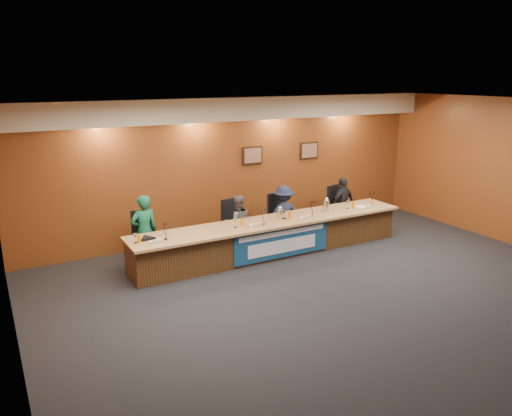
{
  "coord_description": "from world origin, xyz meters",
  "views": [
    {
      "loc": [
        -5.14,
        -6.12,
        3.68
      ],
      "look_at": [
        -0.36,
        2.44,
        1.04
      ],
      "focal_mm": 35.0,
      "sensor_mm": 36.0,
      "label": 1
    }
  ],
  "objects_px": {
    "panelist_b": "(238,223)",
    "panelist_c": "(284,214)",
    "office_chair_b": "(236,227)",
    "speakerphone": "(147,238)",
    "panelist_d": "(343,204)",
    "office_chair_c": "(281,220)",
    "office_chair_a": "(144,242)",
    "carafe_mid": "(280,214)",
    "dais_body": "(272,238)",
    "carafe_right": "(326,206)",
    "panelist_a": "(144,232)",
    "banner": "(282,242)",
    "office_chair_d": "(340,210)"
  },
  "relations": [
    {
      "from": "speakerphone",
      "to": "office_chair_c",
      "type": "bearing_deg",
      "value": 11.29
    },
    {
      "from": "panelist_d",
      "to": "speakerphone",
      "type": "xyz_separation_m",
      "value": [
        -4.98,
        -0.56,
        0.12
      ]
    },
    {
      "from": "panelist_c",
      "to": "panelist_d",
      "type": "height_order",
      "value": "panelist_d"
    },
    {
      "from": "panelist_a",
      "to": "carafe_mid",
      "type": "height_order",
      "value": "panelist_a"
    },
    {
      "from": "office_chair_c",
      "to": "office_chair_d",
      "type": "xyz_separation_m",
      "value": [
        1.67,
        0.0,
        0.0
      ]
    },
    {
      "from": "office_chair_b",
      "to": "office_chair_d",
      "type": "relative_size",
      "value": 1.0
    },
    {
      "from": "carafe_right",
      "to": "speakerphone",
      "type": "height_order",
      "value": "carafe_right"
    },
    {
      "from": "panelist_b",
      "to": "panelist_a",
      "type": "bearing_deg",
      "value": 12.32
    },
    {
      "from": "dais_body",
      "to": "carafe_right",
      "type": "distance_m",
      "value": 1.46
    },
    {
      "from": "dais_body",
      "to": "office_chair_a",
      "type": "relative_size",
      "value": 12.5
    },
    {
      "from": "banner",
      "to": "panelist_d",
      "type": "xyz_separation_m",
      "value": [
        2.32,
        0.99,
        0.28
      ]
    },
    {
      "from": "dais_body",
      "to": "panelist_a",
      "type": "distance_m",
      "value": 2.63
    },
    {
      "from": "dais_body",
      "to": "speakerphone",
      "type": "height_order",
      "value": "speakerphone"
    },
    {
      "from": "panelist_b",
      "to": "office_chair_a",
      "type": "relative_size",
      "value": 2.53
    },
    {
      "from": "office_chair_d",
      "to": "carafe_right",
      "type": "xyz_separation_m",
      "value": [
        -0.96,
        -0.71,
        0.4
      ]
    },
    {
      "from": "banner",
      "to": "office_chair_a",
      "type": "xyz_separation_m",
      "value": [
        -2.54,
        1.09,
        0.1
      ]
    },
    {
      "from": "carafe_right",
      "to": "office_chair_d",
      "type": "bearing_deg",
      "value": 36.66
    },
    {
      "from": "office_chair_d",
      "to": "speakerphone",
      "type": "height_order",
      "value": "speakerphone"
    },
    {
      "from": "office_chair_d",
      "to": "carafe_mid",
      "type": "bearing_deg",
      "value": -176.46
    },
    {
      "from": "panelist_a",
      "to": "office_chair_d",
      "type": "distance_m",
      "value": 4.87
    },
    {
      "from": "banner",
      "to": "office_chair_a",
      "type": "distance_m",
      "value": 2.76
    },
    {
      "from": "office_chair_b",
      "to": "office_chair_a",
      "type": "bearing_deg",
      "value": 169.36
    },
    {
      "from": "panelist_b",
      "to": "panelist_c",
      "type": "relative_size",
      "value": 0.94
    },
    {
      "from": "panelist_c",
      "to": "office_chair_a",
      "type": "distance_m",
      "value": 3.2
    },
    {
      "from": "office_chair_d",
      "to": "carafe_mid",
      "type": "relative_size",
      "value": 2.21
    },
    {
      "from": "carafe_right",
      "to": "speakerphone",
      "type": "relative_size",
      "value": 0.82
    },
    {
      "from": "banner",
      "to": "office_chair_a",
      "type": "bearing_deg",
      "value": 156.76
    },
    {
      "from": "office_chair_c",
      "to": "speakerphone",
      "type": "bearing_deg",
      "value": 179.2
    },
    {
      "from": "panelist_c",
      "to": "panelist_a",
      "type": "bearing_deg",
      "value": 9.9
    },
    {
      "from": "panelist_d",
      "to": "office_chair_c",
      "type": "height_order",
      "value": "panelist_d"
    },
    {
      "from": "office_chair_b",
      "to": "speakerphone",
      "type": "relative_size",
      "value": 1.5
    },
    {
      "from": "office_chair_b",
      "to": "speakerphone",
      "type": "bearing_deg",
      "value": -173.58
    },
    {
      "from": "banner",
      "to": "carafe_right",
      "type": "relative_size",
      "value": 8.43
    },
    {
      "from": "panelist_d",
      "to": "office_chair_d",
      "type": "height_order",
      "value": "panelist_d"
    },
    {
      "from": "dais_body",
      "to": "speakerphone",
      "type": "distance_m",
      "value": 2.69
    },
    {
      "from": "office_chair_c",
      "to": "panelist_c",
      "type": "bearing_deg",
      "value": -102.09
    },
    {
      "from": "panelist_b",
      "to": "panelist_d",
      "type": "xyz_separation_m",
      "value": [
        2.83,
        0.0,
        0.05
      ]
    },
    {
      "from": "panelist_c",
      "to": "panelist_d",
      "type": "relative_size",
      "value": 0.98
    },
    {
      "from": "panelist_b",
      "to": "carafe_mid",
      "type": "bearing_deg",
      "value": 149.81
    },
    {
      "from": "panelist_b",
      "to": "carafe_mid",
      "type": "distance_m",
      "value": 0.95
    },
    {
      "from": "office_chair_c",
      "to": "office_chair_d",
      "type": "bearing_deg",
      "value": -12.09
    },
    {
      "from": "carafe_mid",
      "to": "dais_body",
      "type": "bearing_deg",
      "value": 165.71
    },
    {
      "from": "office_chair_a",
      "to": "carafe_mid",
      "type": "xyz_separation_m",
      "value": [
        2.71,
        -0.72,
        0.38
      ]
    },
    {
      "from": "panelist_a",
      "to": "panelist_c",
      "type": "xyz_separation_m",
      "value": [
        3.19,
        0.0,
        -0.08
      ]
    },
    {
      "from": "banner",
      "to": "panelist_c",
      "type": "xyz_separation_m",
      "value": [
        0.65,
        0.99,
        0.27
      ]
    },
    {
      "from": "banner",
      "to": "panelist_b",
      "type": "relative_size",
      "value": 1.82
    },
    {
      "from": "carafe_mid",
      "to": "carafe_right",
      "type": "bearing_deg",
      "value": 0.2
    },
    {
      "from": "dais_body",
      "to": "office_chair_a",
      "type": "xyz_separation_m",
      "value": [
        -2.54,
        0.68,
        0.13
      ]
    },
    {
      "from": "speakerphone",
      "to": "panelist_c",
      "type": "bearing_deg",
      "value": 9.62
    },
    {
      "from": "office_chair_a",
      "to": "panelist_c",
      "type": "bearing_deg",
      "value": 11.26
    }
  ]
}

